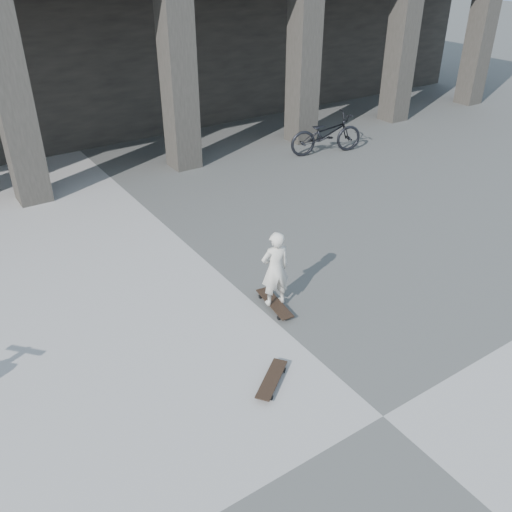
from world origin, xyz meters
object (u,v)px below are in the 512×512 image
longboard (274,303)px  bicycle (326,134)px  child (275,269)px  skateboard_spare (272,380)px

longboard → bicycle: bearing=-38.7°
child → bicycle: child is taller
child → bicycle: bearing=-126.3°
skateboard_spare → bicycle: bicycle is taller
longboard → child: 0.61m
child → bicycle: size_ratio=0.61×
longboard → bicycle: (5.04, 4.83, 0.44)m
child → longboard: bearing=-81.9°
child → skateboard_spare: bearing=63.3°
longboard → child: size_ratio=0.74×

